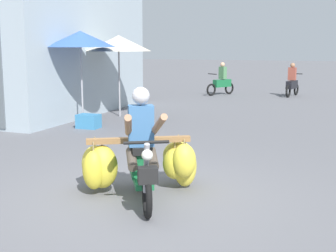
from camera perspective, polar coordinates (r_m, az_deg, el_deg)
name	(u,v)px	position (r m, az deg, el deg)	size (l,w,h in m)	color
ground_plane	(141,199)	(6.64, -3.37, -8.87)	(120.00, 120.00, 0.00)	slate
motorbike_main_loaded	(142,160)	(6.75, -3.23, -4.20)	(1.78, 2.01, 1.58)	black
motorbike_distant_ahead_left	(292,83)	(20.18, 14.92, 5.11)	(0.57, 1.61, 1.40)	black
motorbike_distant_ahead_right	(222,82)	(20.30, 6.58, 5.40)	(0.92, 1.44, 1.40)	black
shopfront_building	(48,47)	(15.44, -14.43, 9.33)	(3.50, 6.91, 4.13)	#9EADB7
market_umbrella_near_shop	(80,39)	(12.75, -10.65, 10.39)	(1.87, 1.87, 2.50)	#99999E
market_umbrella_further_along	(119,43)	(14.04, -6.05, 10.02)	(1.93, 1.93, 2.41)	#99999E
produce_crate	(89,121)	(12.26, -9.69, 0.57)	(0.56, 0.40, 0.36)	teal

